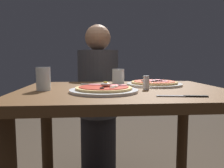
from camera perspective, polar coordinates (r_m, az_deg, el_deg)
dining_table at (r=1.12m, az=2.93°, el=-8.34°), size 1.02×0.77×0.76m
pizza_foreground at (r=0.98m, az=-2.09°, el=-1.40°), size 0.30×0.30×0.05m
pizza_across_left at (r=1.26m, az=10.86°, el=0.15°), size 0.31×0.31×0.03m
water_glass_near at (r=1.08m, az=-17.30°, el=0.88°), size 0.07×0.07×0.11m
water_glass_far at (r=1.32m, az=1.75°, el=1.70°), size 0.07×0.07×0.09m
fork at (r=1.27m, az=-5.44°, el=-0.13°), size 0.15×0.09×0.00m
knife at (r=0.90m, az=18.48°, el=-2.97°), size 0.20×0.05×0.01m
salt_shaker at (r=1.07m, az=8.83°, el=0.31°), size 0.03×0.03×0.07m
diner_person at (r=1.79m, az=-3.58°, el=-4.93°), size 0.32×0.32×1.18m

